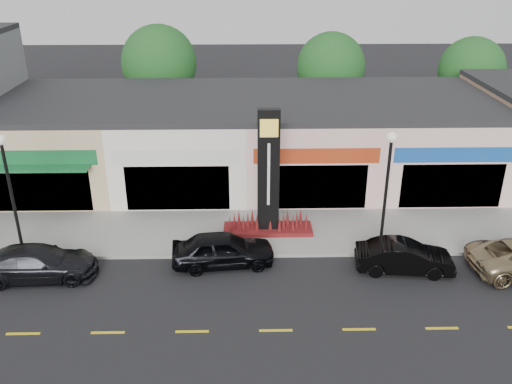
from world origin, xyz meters
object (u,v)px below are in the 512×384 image
car_black_conv (404,257)px  car_black_sedan (223,249)px  car_dark_sedan (38,263)px  lamp_east_near (387,180)px  lamp_west_near (9,183)px  pylon_sign (268,191)px

car_black_conv → car_black_sedan: bearing=90.9°
car_dark_sedan → lamp_east_near: bearing=-86.3°
lamp_west_near → pylon_sign: (11.00, 1.70, -1.20)m
car_dark_sedan → car_black_conv: car_dark_sedan is taller
lamp_west_near → car_black_conv: bearing=-5.7°
lamp_east_near → car_black_conv: size_ratio=1.35×
lamp_west_near → car_dark_sedan: size_ratio=1.14×
lamp_west_near → car_dark_sedan: (1.38, -1.87, -2.78)m
car_black_conv → car_dark_sedan: bearing=96.6°
car_dark_sedan → car_black_sedan: bearing=-87.1°
pylon_sign → car_dark_sedan: pylon_sign is taller
pylon_sign → car_dark_sedan: size_ratio=1.25×
lamp_east_near → lamp_west_near: bearing=180.0°
lamp_west_near → car_dark_sedan: bearing=-53.6°
car_dark_sedan → car_black_conv: (15.22, 0.21, -0.03)m
pylon_sign → car_black_conv: bearing=-30.9°
car_black_conv → lamp_west_near: bearing=90.1°
car_dark_sedan → car_black_conv: 15.22m
lamp_west_near → car_black_conv: 16.92m
pylon_sign → car_black_sedan: size_ratio=1.37×
lamp_east_near → car_black_conv: lamp_east_near is taller
pylon_sign → lamp_east_near: bearing=-18.7°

